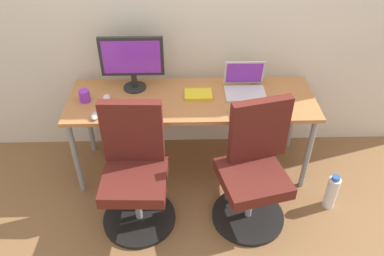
% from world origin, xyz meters
% --- Properties ---
extents(ground_plane, '(5.28, 5.28, 0.00)m').
position_xyz_m(ground_plane, '(0.00, 0.00, 0.00)').
color(ground_plane, brown).
extents(back_wall, '(4.40, 0.04, 2.60)m').
position_xyz_m(back_wall, '(0.00, 0.38, 1.30)').
color(back_wall, silver).
rests_on(back_wall, ground).
extents(desk, '(1.88, 0.60, 0.71)m').
position_xyz_m(desk, '(0.00, 0.00, 0.64)').
color(desk, '#B77542').
rests_on(desk, ground).
extents(office_chair_left, '(0.54, 0.54, 0.94)m').
position_xyz_m(office_chair_left, '(-0.41, -0.51, 0.42)').
color(office_chair_left, black).
rests_on(office_chair_left, ground).
extents(office_chair_right, '(0.54, 0.54, 0.94)m').
position_xyz_m(office_chair_right, '(0.42, -0.51, 0.42)').
color(office_chair_right, black).
rests_on(office_chair_right, ground).
extents(water_bottle_on_floor, '(0.09, 0.09, 0.31)m').
position_xyz_m(water_bottle_on_floor, '(1.05, -0.47, 0.15)').
color(water_bottle_on_floor, white).
rests_on(water_bottle_on_floor, ground).
extents(desktop_monitor, '(0.48, 0.18, 0.43)m').
position_xyz_m(desktop_monitor, '(-0.45, 0.16, 0.96)').
color(desktop_monitor, '#262626').
rests_on(desktop_monitor, desk).
extents(open_laptop, '(0.31, 0.26, 0.23)m').
position_xyz_m(open_laptop, '(0.41, 0.09, 0.76)').
color(open_laptop, silver).
rests_on(open_laptop, desk).
extents(keyboard_by_monitor, '(0.34, 0.12, 0.02)m').
position_xyz_m(keyboard_by_monitor, '(-0.41, -0.12, 0.71)').
color(keyboard_by_monitor, '#B7B7B7').
rests_on(keyboard_by_monitor, desk).
extents(keyboard_by_laptop, '(0.34, 0.12, 0.02)m').
position_xyz_m(keyboard_by_laptop, '(0.44, -0.22, 0.71)').
color(keyboard_by_laptop, '#2D2D2D').
rests_on(keyboard_by_laptop, desk).
extents(mouse_by_monitor, '(0.06, 0.10, 0.03)m').
position_xyz_m(mouse_by_monitor, '(-0.69, -0.23, 0.72)').
color(mouse_by_monitor, '#B7B7B7').
rests_on(mouse_by_monitor, desk).
extents(mouse_by_laptop, '(0.06, 0.10, 0.03)m').
position_xyz_m(mouse_by_laptop, '(-0.65, -0.00, 0.72)').
color(mouse_by_laptop, silver).
rests_on(mouse_by_laptop, desk).
extents(coffee_mug, '(0.08, 0.08, 0.09)m').
position_xyz_m(coffee_mug, '(-0.80, -0.02, 0.75)').
color(coffee_mug, purple).
rests_on(coffee_mug, desk).
extents(pen_cup, '(0.07, 0.07, 0.10)m').
position_xyz_m(pen_cup, '(0.50, 0.23, 0.76)').
color(pen_cup, slate).
rests_on(pen_cup, desk).
extents(notebook, '(0.21, 0.15, 0.03)m').
position_xyz_m(notebook, '(0.05, 0.03, 0.72)').
color(notebook, yellow).
rests_on(notebook, desk).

